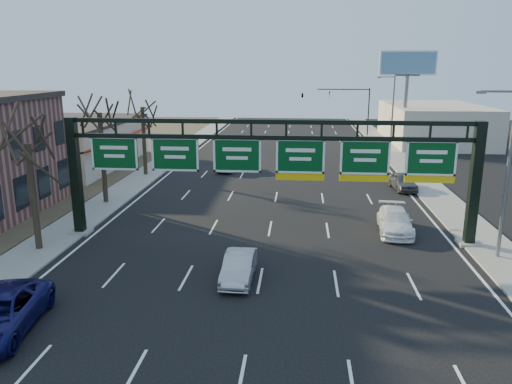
# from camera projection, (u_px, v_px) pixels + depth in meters

# --- Properties ---
(ground) EXTENTS (160.00, 160.00, 0.00)m
(ground) POSITION_uv_depth(u_px,v_px,m) (256.00, 299.00, 22.35)
(ground) COLOR black
(ground) RESTS_ON ground
(sidewalk_left) EXTENTS (3.00, 120.00, 0.12)m
(sidewalk_left) POSITION_uv_depth(u_px,v_px,m) (128.00, 187.00, 42.74)
(sidewalk_left) COLOR gray
(sidewalk_left) RESTS_ON ground
(sidewalk_right) EXTENTS (3.00, 120.00, 0.12)m
(sidewalk_right) POSITION_uv_depth(u_px,v_px,m) (434.00, 193.00, 40.55)
(sidewalk_right) COLOR gray
(sidewalk_right) RESTS_ON ground
(lane_markings) EXTENTS (21.60, 120.00, 0.01)m
(lane_markings) POSITION_uv_depth(u_px,v_px,m) (277.00, 191.00, 41.66)
(lane_markings) COLOR white
(lane_markings) RESTS_ON ground
(sign_gantry) EXTENTS (24.60, 1.20, 7.20)m
(sign_gantry) POSITION_uv_depth(u_px,v_px,m) (271.00, 164.00, 28.92)
(sign_gantry) COLOR black
(sign_gantry) RESTS_ON ground
(cream_strip) EXTENTS (10.90, 18.40, 4.70)m
(cream_strip) POSITION_uv_depth(u_px,v_px,m) (74.00, 143.00, 51.61)
(cream_strip) COLOR #BBB39B
(cream_strip) RESTS_ON ground
(building_right_distant) EXTENTS (12.00, 20.00, 5.00)m
(building_right_distant) POSITION_uv_depth(u_px,v_px,m) (433.00, 123.00, 68.31)
(building_right_distant) COLOR #BBB39B
(building_right_distant) RESTS_ON ground
(tree_gantry) EXTENTS (3.60, 3.60, 8.48)m
(tree_gantry) POSITION_uv_depth(u_px,v_px,m) (25.00, 124.00, 26.52)
(tree_gantry) COLOR #2D2319
(tree_gantry) RESTS_ON sidewalk_left
(tree_mid) EXTENTS (3.60, 3.60, 9.24)m
(tree_mid) POSITION_uv_depth(u_px,v_px,m) (98.00, 98.00, 36.00)
(tree_mid) COLOR #2D2319
(tree_mid) RESTS_ON sidewalk_left
(tree_far) EXTENTS (3.60, 3.60, 8.86)m
(tree_far) POSITION_uv_depth(u_px,v_px,m) (141.00, 96.00, 45.75)
(tree_far) COLOR #2D2319
(tree_far) RESTS_ON sidewalk_left
(streetlight_near) EXTENTS (2.15, 0.22, 9.00)m
(streetlight_near) POSITION_uv_depth(u_px,v_px,m) (506.00, 166.00, 25.83)
(streetlight_near) COLOR slate
(streetlight_near) RESTS_ON sidewalk_right
(streetlight_far) EXTENTS (2.15, 0.22, 9.00)m
(streetlight_far) POSITION_uv_depth(u_px,v_px,m) (391.00, 110.00, 58.66)
(streetlight_far) COLOR slate
(streetlight_far) RESTS_ON sidewalk_right
(billboard_right) EXTENTS (7.00, 0.50, 12.00)m
(billboard_right) POSITION_uv_depth(u_px,v_px,m) (407.00, 75.00, 62.28)
(billboard_right) COLOR slate
(billboard_right) RESTS_ON ground
(traffic_signal_mast) EXTENTS (10.16, 0.54, 7.00)m
(traffic_signal_mast) POSITION_uv_depth(u_px,v_px,m) (327.00, 98.00, 73.62)
(traffic_signal_mast) COLOR black
(traffic_signal_mast) RESTS_ON ground
(car_silver_sedan) EXTENTS (1.47, 4.03, 1.32)m
(car_silver_sedan) POSITION_uv_depth(u_px,v_px,m) (239.00, 267.00, 24.20)
(car_silver_sedan) COLOR #A2A2A6
(car_silver_sedan) RESTS_ON ground
(car_white_wagon) EXTENTS (2.38, 5.08, 1.43)m
(car_white_wagon) POSITION_uv_depth(u_px,v_px,m) (395.00, 221.00, 31.17)
(car_white_wagon) COLOR white
(car_white_wagon) RESTS_ON ground
(car_grey_far) EXTENTS (2.11, 4.28, 1.40)m
(car_grey_far) POSITION_uv_depth(u_px,v_px,m) (403.00, 181.00, 41.92)
(car_grey_far) COLOR #45484B
(car_grey_far) RESTS_ON ground
(car_silver_distant) EXTENTS (2.32, 4.81, 1.52)m
(car_silver_distant) POSITION_uv_depth(u_px,v_px,m) (230.00, 163.00, 49.68)
(car_silver_distant) COLOR #B5B4B9
(car_silver_distant) RESTS_ON ground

